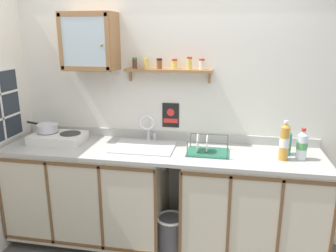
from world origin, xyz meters
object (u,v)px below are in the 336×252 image
object	(u,v)px
hot_plate_stove	(58,138)
warning_sign	(171,115)
bottle_detergent_teal_0	(286,143)
bottle_water_clear_2	(302,145)
wall_cabinet	(90,42)
trash_bin	(171,237)
dish_rack	(206,150)
sink	(144,151)
bottle_juice_amber_1	(284,142)
saucepan	(47,128)

from	to	relation	value
hot_plate_stove	warning_sign	size ratio (longest dim) A/B	2.03
bottle_detergent_teal_0	warning_sign	size ratio (longest dim) A/B	1.03
bottle_water_clear_2	wall_cabinet	world-z (taller)	wall_cabinet
trash_bin	dish_rack	bearing A→B (deg)	29.66
sink	bottle_juice_amber_1	world-z (taller)	bottle_juice_amber_1
hot_plate_stove	bottle_juice_amber_1	size ratio (longest dim) A/B	1.45
bottle_detergent_teal_0	hot_plate_stove	bearing A→B (deg)	-178.63
hot_plate_stove	trash_bin	xyz separation A→B (m)	(1.11, -0.20, -0.79)
warning_sign	dish_rack	bearing A→B (deg)	-40.93
sink	dish_rack	size ratio (longest dim) A/B	1.53
saucepan	warning_sign	distance (m)	1.17
sink	bottle_detergent_teal_0	bearing A→B (deg)	2.01
bottle_juice_amber_1	warning_sign	distance (m)	1.06
sink	dish_rack	bearing A→B (deg)	-4.86
bottle_water_clear_2	hot_plate_stove	bearing A→B (deg)	178.60
saucepan	wall_cabinet	size ratio (longest dim) A/B	0.73
bottle_juice_amber_1	bottle_detergent_teal_0	bearing A→B (deg)	74.23
saucepan	bottle_juice_amber_1	world-z (taller)	bottle_juice_amber_1
bottle_juice_amber_1	warning_sign	size ratio (longest dim) A/B	1.40
hot_plate_stove	warning_sign	xyz separation A→B (m)	(1.02, 0.28, 0.20)
bottle_water_clear_2	warning_sign	xyz separation A→B (m)	(-1.13, 0.33, 0.12)
hot_plate_stove	warning_sign	distance (m)	1.08
trash_bin	warning_sign	bearing A→B (deg)	100.29
bottle_detergent_teal_0	trash_bin	distance (m)	1.30
bottle_detergent_teal_0	trash_bin	world-z (taller)	bottle_detergent_teal_0
sink	warning_sign	world-z (taller)	warning_sign
hot_plate_stove	warning_sign	world-z (taller)	warning_sign
saucepan	bottle_detergent_teal_0	distance (m)	2.17
saucepan	bottle_juice_amber_1	bearing A→B (deg)	-2.97
bottle_juice_amber_1	dish_rack	size ratio (longest dim) A/B	0.92
bottle_detergent_teal_0	wall_cabinet	size ratio (longest dim) A/B	0.48
dish_rack	hot_plate_stove	bearing A→B (deg)	178.28
saucepan	bottle_detergent_teal_0	size ratio (longest dim) A/B	1.52
trash_bin	saucepan	bearing A→B (deg)	169.52
saucepan	wall_cabinet	world-z (taller)	wall_cabinet
hot_plate_stove	bottle_detergent_teal_0	size ratio (longest dim) A/B	1.97
sink	saucepan	size ratio (longest dim) A/B	1.49
bottle_detergent_teal_0	bottle_water_clear_2	distance (m)	0.15
bottle_detergent_teal_0	warning_sign	world-z (taller)	warning_sign
wall_cabinet	trash_bin	size ratio (longest dim) A/B	1.21
dish_rack	warning_sign	size ratio (longest dim) A/B	1.53
hot_plate_stove	saucepan	distance (m)	0.15
saucepan	bottle_detergent_teal_0	bearing A→B (deg)	0.62
bottle_detergent_teal_0	warning_sign	distance (m)	1.06
hot_plate_stove	dish_rack	bearing A→B (deg)	-1.72
bottle_detergent_teal_0	bottle_water_clear_2	size ratio (longest dim) A/B	0.92
bottle_juice_amber_1	bottle_water_clear_2	bearing A→B (deg)	12.72
bottle_water_clear_2	warning_sign	bearing A→B (deg)	163.78
saucepan	trash_bin	distance (m)	1.53
sink	bottle_water_clear_2	distance (m)	1.34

